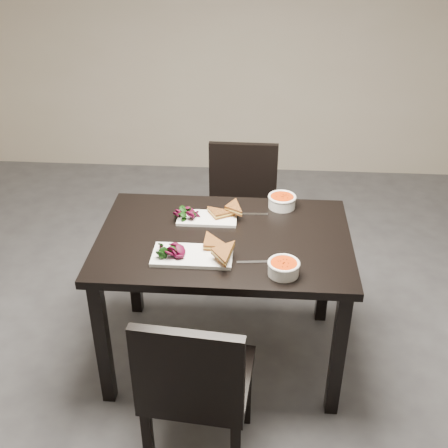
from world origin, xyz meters
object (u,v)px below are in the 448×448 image
plate_far (207,218)px  table (224,254)px  chair_near (195,384)px  chair_far (242,206)px  plate_near (192,256)px  soup_bowl_far (282,201)px  soup_bowl_near (284,267)px

plate_far → table: bearing=-58.3°
plate_far → chair_near: bearing=-88.1°
chair_far → plate_near: 1.02m
plate_far → soup_bowl_far: size_ratio=2.02×
soup_bowl_far → chair_far: bearing=115.3°
chair_near → soup_bowl_near: bearing=54.6°
chair_near → soup_bowl_far: (0.34, 0.99, 0.30)m
chair_far → soup_bowl_far: 0.60m
soup_bowl_far → plate_near: bearing=-129.4°
table → soup_bowl_near: 0.41m
soup_bowl_near → chair_near: bearing=-130.8°
plate_near → soup_bowl_near: size_ratio=2.57×
soup_bowl_far → soup_bowl_near: bearing=-90.3°
chair_near → soup_bowl_far: bearing=76.1°
chair_far → plate_far: (-0.15, -0.63, 0.27)m
chair_far → soup_bowl_near: 1.13m
table → chair_far: (0.05, 0.78, -0.17)m
table → plate_far: 0.21m
table → soup_bowl_far: (0.28, 0.31, 0.14)m
chair_near → plate_near: size_ratio=2.38×
plate_far → soup_bowl_far: 0.40m
table → plate_far: plate_far is taller
table → chair_far: size_ratio=1.41×
soup_bowl_near → soup_bowl_far: (0.00, 0.59, 0.00)m
plate_near → plate_far: plate_near is taller
chair_near → table: bearing=89.6°
table → chair_near: 0.70m
soup_bowl_near → soup_bowl_far: size_ratio=0.95×
plate_near → soup_bowl_far: bearing=50.6°
table → soup_bowl_near: bearing=-45.7°
soup_bowl_far → table: bearing=-131.8°
table → chair_near: bearing=-95.7°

